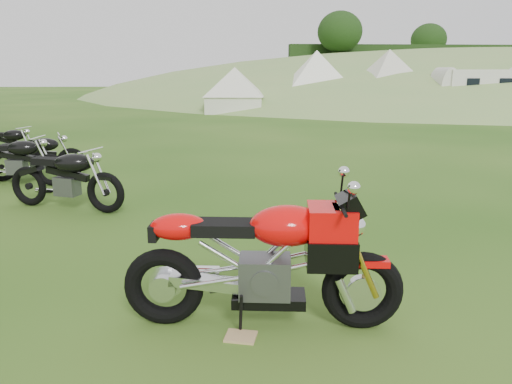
{
  "coord_description": "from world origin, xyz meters",
  "views": [
    {
      "loc": [
        -0.51,
        -5.43,
        2.19
      ],
      "look_at": [
        -0.05,
        0.4,
        0.74
      ],
      "focal_mm": 35.0,
      "sensor_mm": 36.0,
      "label": 1
    }
  ],
  "objects_px": {
    "vintage_moto_a": "(65,177)",
    "vintage_moto_b": "(36,155)",
    "vintage_moto_d": "(10,143)",
    "tent_mid": "(316,82)",
    "plywood_board": "(241,337)",
    "tent_right": "(388,82)",
    "tent_left": "(235,89)",
    "sport_motorcycle": "(262,251)",
    "vintage_moto_c": "(15,160)",
    "caravan": "(481,91)"
  },
  "relations": [
    {
      "from": "vintage_moto_d",
      "to": "caravan",
      "type": "bearing_deg",
      "value": 53.16
    },
    {
      "from": "vintage_moto_c",
      "to": "tent_left",
      "type": "xyz_separation_m",
      "value": [
        4.8,
        16.17,
        0.7
      ]
    },
    {
      "from": "vintage_moto_a",
      "to": "tent_right",
      "type": "relative_size",
      "value": 0.59
    },
    {
      "from": "vintage_moto_c",
      "to": "tent_left",
      "type": "bearing_deg",
      "value": 81.34
    },
    {
      "from": "vintage_moto_a",
      "to": "vintage_moto_c",
      "type": "relative_size",
      "value": 1.05
    },
    {
      "from": "plywood_board",
      "to": "vintage_moto_d",
      "type": "xyz_separation_m",
      "value": [
        -5.12,
        8.49,
        0.45
      ]
    },
    {
      "from": "plywood_board",
      "to": "tent_right",
      "type": "relative_size",
      "value": 0.07
    },
    {
      "from": "sport_motorcycle",
      "to": "vintage_moto_b",
      "type": "bearing_deg",
      "value": 129.4
    },
    {
      "from": "vintage_moto_c",
      "to": "caravan",
      "type": "height_order",
      "value": "caravan"
    },
    {
      "from": "vintage_moto_b",
      "to": "vintage_moto_d",
      "type": "height_order",
      "value": "vintage_moto_b"
    },
    {
      "from": "sport_motorcycle",
      "to": "plywood_board",
      "type": "distance_m",
      "value": 0.73
    },
    {
      "from": "tent_mid",
      "to": "caravan",
      "type": "relative_size",
      "value": 0.72
    },
    {
      "from": "caravan",
      "to": "tent_right",
      "type": "bearing_deg",
      "value": 142.35
    },
    {
      "from": "vintage_moto_a",
      "to": "tent_mid",
      "type": "relative_size",
      "value": 0.59
    },
    {
      "from": "sport_motorcycle",
      "to": "tent_left",
      "type": "relative_size",
      "value": 0.82
    },
    {
      "from": "sport_motorcycle",
      "to": "tent_right",
      "type": "bearing_deg",
      "value": 75.85
    },
    {
      "from": "sport_motorcycle",
      "to": "vintage_moto_d",
      "type": "bearing_deg",
      "value": 129.65
    },
    {
      "from": "vintage_moto_a",
      "to": "vintage_moto_d",
      "type": "relative_size",
      "value": 1.16
    },
    {
      "from": "sport_motorcycle",
      "to": "tent_mid",
      "type": "relative_size",
      "value": 0.67
    },
    {
      "from": "plywood_board",
      "to": "vintage_moto_b",
      "type": "relative_size",
      "value": 0.14
    },
    {
      "from": "vintage_moto_c",
      "to": "vintage_moto_d",
      "type": "xyz_separation_m",
      "value": [
        -1.1,
        2.55,
        -0.05
      ]
    },
    {
      "from": "vintage_moto_b",
      "to": "tent_left",
      "type": "xyz_separation_m",
      "value": [
        4.62,
        15.55,
        0.72
      ]
    },
    {
      "from": "vintage_moto_a",
      "to": "tent_mid",
      "type": "distance_m",
      "value": 21.81
    },
    {
      "from": "vintage_moto_a",
      "to": "tent_right",
      "type": "height_order",
      "value": "tent_right"
    },
    {
      "from": "vintage_moto_c",
      "to": "tent_right",
      "type": "bearing_deg",
      "value": 60.96
    },
    {
      "from": "vintage_moto_a",
      "to": "tent_left",
      "type": "height_order",
      "value": "tent_left"
    },
    {
      "from": "vintage_moto_b",
      "to": "tent_mid",
      "type": "distance_m",
      "value": 20.14
    },
    {
      "from": "vintage_moto_a",
      "to": "vintage_moto_b",
      "type": "bearing_deg",
      "value": 139.69
    },
    {
      "from": "sport_motorcycle",
      "to": "tent_mid",
      "type": "xyz_separation_m",
      "value": [
        5.21,
        24.21,
        0.79
      ]
    },
    {
      "from": "sport_motorcycle",
      "to": "vintage_moto_b",
      "type": "height_order",
      "value": "sport_motorcycle"
    },
    {
      "from": "vintage_moto_a",
      "to": "tent_left",
      "type": "bearing_deg",
      "value": 101.55
    },
    {
      "from": "tent_mid",
      "to": "vintage_moto_c",
      "type": "bearing_deg",
      "value": -117.35
    },
    {
      "from": "plywood_board",
      "to": "tent_left",
      "type": "relative_size",
      "value": 0.09
    },
    {
      "from": "plywood_board",
      "to": "tent_left",
      "type": "distance_m",
      "value": 22.16
    },
    {
      "from": "vintage_moto_a",
      "to": "vintage_moto_d",
      "type": "distance_m",
      "value": 5.04
    },
    {
      "from": "vintage_moto_a",
      "to": "vintage_moto_c",
      "type": "bearing_deg",
      "value": 150.86
    },
    {
      "from": "vintage_moto_a",
      "to": "tent_left",
      "type": "xyz_separation_m",
      "value": [
        3.35,
        17.97,
        0.67
      ]
    },
    {
      "from": "sport_motorcycle",
      "to": "tent_right",
      "type": "distance_m",
      "value": 25.1
    },
    {
      "from": "plywood_board",
      "to": "vintage_moto_c",
      "type": "height_order",
      "value": "vintage_moto_c"
    },
    {
      "from": "tent_left",
      "to": "tent_mid",
      "type": "relative_size",
      "value": 0.82
    },
    {
      "from": "vintage_moto_d",
      "to": "tent_left",
      "type": "height_order",
      "value": "tent_left"
    },
    {
      "from": "sport_motorcycle",
      "to": "vintage_moto_c",
      "type": "height_order",
      "value": "sport_motorcycle"
    },
    {
      "from": "tent_right",
      "to": "vintage_moto_d",
      "type": "bearing_deg",
      "value": -140.06
    },
    {
      "from": "plywood_board",
      "to": "vintage_moto_b",
      "type": "distance_m",
      "value": 7.61
    },
    {
      "from": "sport_motorcycle",
      "to": "tent_mid",
      "type": "distance_m",
      "value": 24.78
    },
    {
      "from": "sport_motorcycle",
      "to": "vintage_moto_c",
      "type": "distance_m",
      "value": 7.12
    },
    {
      "from": "vintage_moto_a",
      "to": "tent_right",
      "type": "distance_m",
      "value": 22.79
    },
    {
      "from": "plywood_board",
      "to": "tent_right",
      "type": "bearing_deg",
      "value": 68.61
    },
    {
      "from": "plywood_board",
      "to": "tent_mid",
      "type": "xyz_separation_m",
      "value": [
        5.41,
        24.42,
        1.47
      ]
    },
    {
      "from": "vintage_moto_c",
      "to": "caravan",
      "type": "xyz_separation_m",
      "value": [
        16.93,
        14.47,
        0.6
      ]
    }
  ]
}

